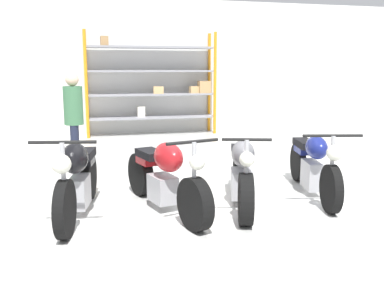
{
  "coord_description": "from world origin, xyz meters",
  "views": [
    {
      "loc": [
        -1.45,
        -5.37,
        1.75
      ],
      "look_at": [
        0.0,
        0.4,
        0.7
      ],
      "focal_mm": 40.0,
      "sensor_mm": 36.0,
      "label": 1
    }
  ],
  "objects_px": {
    "motorcycle_grey": "(242,173)",
    "motorcycle_blue": "(313,163)",
    "motorcycle_red": "(164,176)",
    "person_browsing": "(74,114)",
    "motorcycle_black": "(78,178)",
    "shelving_rack": "(154,83)"
  },
  "relations": [
    {
      "from": "motorcycle_grey",
      "to": "person_browsing",
      "type": "height_order",
      "value": "person_browsing"
    },
    {
      "from": "motorcycle_blue",
      "to": "person_browsing",
      "type": "bearing_deg",
      "value": -111.67
    },
    {
      "from": "motorcycle_red",
      "to": "motorcycle_black",
      "type": "bearing_deg",
      "value": -108.03
    },
    {
      "from": "motorcycle_black",
      "to": "person_browsing",
      "type": "xyz_separation_m",
      "value": [
        -0.07,
        2.36,
        0.52
      ]
    },
    {
      "from": "motorcycle_blue",
      "to": "person_browsing",
      "type": "relative_size",
      "value": 1.25
    },
    {
      "from": "shelving_rack",
      "to": "motorcycle_blue",
      "type": "relative_size",
      "value": 1.63
    },
    {
      "from": "motorcycle_blue",
      "to": "person_browsing",
      "type": "distance_m",
      "value": 3.98
    },
    {
      "from": "motorcycle_red",
      "to": "person_browsing",
      "type": "distance_m",
      "value": 2.71
    },
    {
      "from": "motorcycle_blue",
      "to": "person_browsing",
      "type": "height_order",
      "value": "person_browsing"
    },
    {
      "from": "motorcycle_grey",
      "to": "person_browsing",
      "type": "relative_size",
      "value": 1.19
    },
    {
      "from": "motorcycle_grey",
      "to": "person_browsing",
      "type": "distance_m",
      "value": 3.27
    },
    {
      "from": "shelving_rack",
      "to": "motorcycle_black",
      "type": "bearing_deg",
      "value": -107.14
    },
    {
      "from": "motorcycle_black",
      "to": "motorcycle_red",
      "type": "relative_size",
      "value": 0.96
    },
    {
      "from": "motorcycle_red",
      "to": "shelving_rack",
      "type": "bearing_deg",
      "value": 156.66
    },
    {
      "from": "motorcycle_red",
      "to": "motorcycle_blue",
      "type": "xyz_separation_m",
      "value": [
        2.13,
        0.17,
        0.01
      ]
    },
    {
      "from": "motorcycle_red",
      "to": "person_browsing",
      "type": "relative_size",
      "value": 1.24
    },
    {
      "from": "motorcycle_red",
      "to": "motorcycle_blue",
      "type": "bearing_deg",
      "value": 79.25
    },
    {
      "from": "shelving_rack",
      "to": "motorcycle_red",
      "type": "distance_m",
      "value": 6.44
    },
    {
      "from": "shelving_rack",
      "to": "motorcycle_red",
      "type": "bearing_deg",
      "value": -98.05
    },
    {
      "from": "motorcycle_grey",
      "to": "motorcycle_blue",
      "type": "xyz_separation_m",
      "value": [
        1.12,
        0.18,
        0.03
      ]
    },
    {
      "from": "motorcycle_black",
      "to": "person_browsing",
      "type": "bearing_deg",
      "value": -167.52
    },
    {
      "from": "shelving_rack",
      "to": "motorcycle_blue",
      "type": "xyz_separation_m",
      "value": [
        1.24,
        -6.14,
        -0.92
      ]
    }
  ]
}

